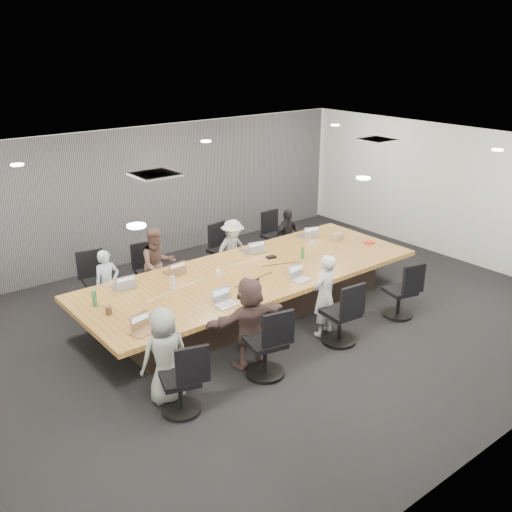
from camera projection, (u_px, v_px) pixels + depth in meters
floor at (271, 321)px, 9.57m from camera, size 10.00×8.00×0.00m
ceiling at (273, 155)px, 8.57m from camera, size 10.00×8.00×0.00m
wall_back at (150, 193)px, 12.00m from camera, size 10.00×0.00×2.80m
wall_front at (509, 339)px, 6.14m from camera, size 10.00×0.00×2.80m
wall_right at (454, 193)px, 11.98m from camera, size 0.00×8.00×2.80m
curtain at (152, 194)px, 11.94m from camera, size 9.80×0.04×2.80m
conference_table at (252, 290)px, 9.79m from camera, size 6.00×2.20×0.74m
chair_0 at (100, 286)px, 9.85m from camera, size 0.67×0.67×0.87m
chair_1 at (150, 276)px, 10.43m from camera, size 0.53×0.53×0.73m
chair_2 at (223, 255)px, 11.37m from camera, size 0.62×0.62×0.82m
chair_3 at (276, 240)px, 12.18m from camera, size 0.59×0.59×0.83m
chair_4 at (180, 385)px, 7.11m from camera, size 0.67×0.67×0.79m
chair_5 at (265, 347)px, 7.89m from camera, size 0.70×0.70×0.87m
chair_6 at (340, 318)px, 8.76m from camera, size 0.62×0.62×0.84m
chair_7 at (399, 295)px, 9.61m from camera, size 0.63×0.63×0.78m
person_0 at (107, 284)px, 9.53m from camera, size 0.44×0.29×1.18m
laptop_0 at (121, 286)px, 9.08m from camera, size 0.33×0.24×0.02m
person_1 at (158, 265)px, 10.06m from camera, size 0.72×0.58×1.38m
laptop_1 at (174, 272)px, 9.64m from camera, size 0.34×0.25×0.02m
person_2 at (233, 250)px, 11.04m from camera, size 0.80×0.49×1.21m
laptop_2 at (250, 251)px, 10.59m from camera, size 0.37×0.28×0.02m
person_3 at (287, 237)px, 11.86m from camera, size 0.72×0.38×1.17m
laptop_3 at (305, 236)px, 11.40m from camera, size 0.37×0.29×0.02m
person_4 at (165, 355)px, 7.27m from camera, size 0.67×0.46×1.31m
laptop_4 at (144, 332)px, 7.64m from camera, size 0.36×0.28×0.02m
person_5 at (250, 322)px, 8.06m from camera, size 1.30×0.55×1.36m
laptop_5 at (227, 305)px, 8.44m from camera, size 0.34×0.24×0.02m
person_6 at (325, 295)px, 8.93m from camera, size 0.52×0.37×1.35m
laptop_6 at (301, 280)px, 9.30m from camera, size 0.33×0.25×0.02m
bottle_green_left at (95, 299)px, 8.37m from camera, size 0.09×0.09×0.25m
bottle_green_right at (303, 253)px, 10.19m from camera, size 0.07×0.07×0.22m
bottle_clear at (173, 283)px, 8.89m from camera, size 0.09×0.09×0.24m
cup_white_far at (218, 273)px, 9.48m from camera, size 0.09×0.09×0.10m
cup_white_near at (312, 243)px, 10.89m from camera, size 0.09×0.09×0.09m
mug_brown at (109, 311)px, 8.15m from camera, size 0.10×0.10×0.11m
mic_left at (249, 282)px, 9.22m from camera, size 0.15×0.10×0.03m
mic_right at (271, 257)px, 10.26m from camera, size 0.18×0.14×0.03m
stapler at (255, 281)px, 9.19m from camera, size 0.18×0.10×0.07m
canvas_bag at (338, 237)px, 11.19m from camera, size 0.24×0.15×0.12m
snack_packet at (369, 242)px, 10.99m from camera, size 0.19×0.14×0.04m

